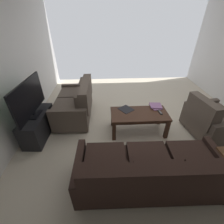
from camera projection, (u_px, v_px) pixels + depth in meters
name	position (u px, v px, depth m)	size (l,w,h in m)	color
ground_plane	(140.00, 126.00, 3.51)	(5.12, 5.89, 0.01)	beige
wall_right	(3.00, 72.00, 2.65)	(0.12, 5.89, 2.65)	silver
sofa_main	(150.00, 172.00, 2.11)	(2.09, 0.86, 0.80)	black
loveseat_near	(76.00, 103.00, 3.62)	(0.81, 1.37, 0.89)	black
coffee_table	(139.00, 116.00, 3.13)	(1.16, 0.56, 0.48)	#3D2316
tv_stand	(38.00, 125.00, 3.11)	(0.42, 0.96, 0.52)	black
flat_tv	(29.00, 99.00, 2.76)	(0.22, 1.09, 0.69)	black
armchair_side	(210.00, 120.00, 3.11)	(0.95, 1.02, 0.86)	black
book_stack	(156.00, 106.00, 3.28)	(0.26, 0.29, 0.04)	#996699
tv_remote	(160.00, 112.00, 3.10)	(0.06, 0.16, 0.02)	black
loose_magazine	(126.00, 109.00, 3.21)	(0.24, 0.27, 0.01)	black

